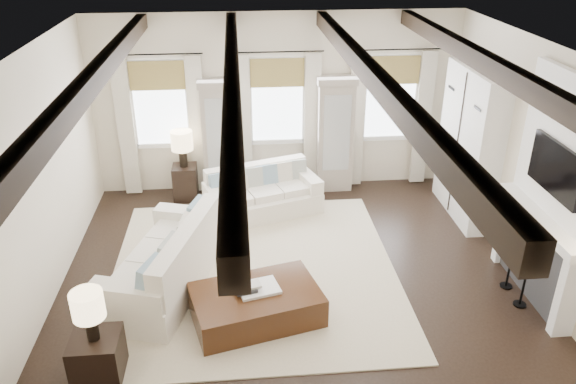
{
  "coord_description": "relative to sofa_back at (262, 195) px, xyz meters",
  "views": [
    {
      "loc": [
        -0.7,
        -5.92,
        4.61
      ],
      "look_at": [
        -0.05,
        1.08,
        1.15
      ],
      "focal_mm": 35.0,
      "sensor_mm": 36.0,
      "label": 1
    }
  ],
  "objects": [
    {
      "name": "ground",
      "position": [
        0.35,
        -2.67,
        -0.33
      ],
      "size": [
        7.5,
        7.5,
        0.0
      ],
      "primitive_type": "plane",
      "color": "black",
      "rests_on": "ground"
    },
    {
      "name": "room_shell",
      "position": [
        1.1,
        -1.78,
        1.55
      ],
      "size": [
        6.54,
        7.54,
        3.22
      ],
      "color": "#F1E5CD",
      "rests_on": "ground"
    },
    {
      "name": "area_rug",
      "position": [
        -0.2,
        -1.81,
        -0.32
      ],
      "size": [
        4.04,
        4.21,
        0.02
      ],
      "primitive_type": "cube",
      "color": "beige",
      "rests_on": "ground"
    },
    {
      "name": "sofa_back",
      "position": [
        0.0,
        0.0,
        0.0
      ],
      "size": [
        2.07,
        1.41,
        0.81
      ],
      "color": "white",
      "rests_on": "ground"
    },
    {
      "name": "sofa_left",
      "position": [
        -1.39,
        -2.09,
        0.05
      ],
      "size": [
        1.62,
        2.44,
        0.96
      ],
      "color": "white",
      "rests_on": "ground"
    },
    {
      "name": "ottoman",
      "position": [
        -0.22,
        -2.86,
        -0.13
      ],
      "size": [
        1.76,
        1.34,
        0.41
      ],
      "primitive_type": "cube",
      "rotation": [
        0.0,
        0.0,
        0.25
      ],
      "color": "black",
      "rests_on": "ground"
    },
    {
      "name": "tray",
      "position": [
        -0.18,
        -2.82,
        0.1
      ],
      "size": [
        0.58,
        0.49,
        0.04
      ],
      "primitive_type": "cube",
      "rotation": [
        0.0,
        0.0,
        0.25
      ],
      "color": "white",
      "rests_on": "ottoman"
    },
    {
      "name": "book_lower",
      "position": [
        -0.34,
        -2.88,
        0.14
      ],
      "size": [
        0.3,
        0.26,
        0.04
      ],
      "primitive_type": "cube",
      "rotation": [
        0.0,
        0.0,
        0.25
      ],
      "color": "#262628",
      "rests_on": "tray"
    },
    {
      "name": "book_upper",
      "position": [
        -0.26,
        -2.85,
        0.17
      ],
      "size": [
        0.26,
        0.22,
        0.03
      ],
      "primitive_type": "cube",
      "rotation": [
        0.0,
        0.0,
        0.25
      ],
      "color": "beige",
      "rests_on": "book_lower"
    },
    {
      "name": "side_table_front",
      "position": [
        -1.99,
        -3.69,
        -0.07
      ],
      "size": [
        0.53,
        0.53,
        0.53
      ],
      "primitive_type": "cube",
      "color": "black",
      "rests_on": "ground"
    },
    {
      "name": "lamp_front",
      "position": [
        -1.99,
        -3.69,
        0.6
      ],
      "size": [
        0.35,
        0.35,
        0.6
      ],
      "color": "black",
      "rests_on": "side_table_front"
    },
    {
      "name": "side_table_back",
      "position": [
        -1.34,
        0.65,
        -0.02
      ],
      "size": [
        0.42,
        0.42,
        0.63
      ],
      "primitive_type": "cube",
      "color": "black",
      "rests_on": "ground"
    },
    {
      "name": "lamp_back",
      "position": [
        -1.34,
        0.65,
        0.74
      ],
      "size": [
        0.38,
        0.38,
        0.65
      ],
      "color": "black",
      "rests_on": "side_table_back"
    },
    {
      "name": "candlestick_near",
      "position": [
        3.25,
        -2.91,
        0.01
      ],
      "size": [
        0.17,
        0.17,
        0.84
      ],
      "color": "black",
      "rests_on": "ground"
    },
    {
      "name": "candlestick_far",
      "position": [
        3.25,
        -2.5,
        0.01
      ],
      "size": [
        0.17,
        0.17,
        0.84
      ],
      "color": "black",
      "rests_on": "ground"
    }
  ]
}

